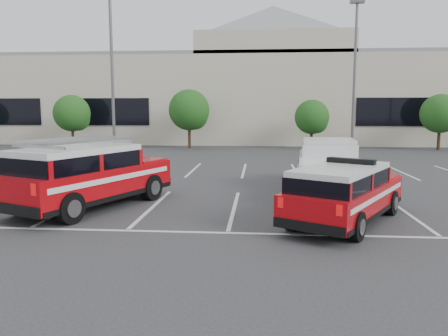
{
  "coord_description": "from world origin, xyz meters",
  "views": [
    {
      "loc": [
        0.8,
        -13.88,
        3.21
      ],
      "look_at": [
        -0.5,
        2.09,
        1.05
      ],
      "focal_mm": 35.0,
      "sensor_mm": 36.0,
      "label": 1
    }
  ],
  "objects_px": {
    "light_pole_mid": "(354,79)",
    "ladder_suv": "(88,180)",
    "tree_left": "(73,115)",
    "light_pole_left": "(112,76)",
    "fire_chief_suv": "(344,197)",
    "convention_building": "(254,95)",
    "tree_right": "(441,115)",
    "tree_mid_left": "(190,111)",
    "tree_mid_right": "(313,118)",
    "white_pickup": "(328,171)"
  },
  "relations": [
    {
      "from": "light_pole_mid",
      "to": "ladder_suv",
      "type": "xyz_separation_m",
      "value": [
        -11.77,
        -16.26,
        -4.27
      ]
    },
    {
      "from": "tree_left",
      "to": "ladder_suv",
      "type": "xyz_separation_m",
      "value": [
        10.14,
        -22.31,
        -1.85
      ]
    },
    {
      "from": "light_pole_left",
      "to": "fire_chief_suv",
      "type": "relative_size",
      "value": 1.9
    },
    {
      "from": "tree_left",
      "to": "light_pole_left",
      "type": "distance_m",
      "value": 12.43
    },
    {
      "from": "convention_building",
      "to": "ladder_suv",
      "type": "xyz_separation_m",
      "value": [
        -4.95,
        -32.13,
        -3.8
      ]
    },
    {
      "from": "ladder_suv",
      "to": "light_pole_left",
      "type": "bearing_deg",
      "value": 128.05
    },
    {
      "from": "tree_left",
      "to": "tree_right",
      "type": "xyz_separation_m",
      "value": [
        30.0,
        0.0,
        0.0
      ]
    },
    {
      "from": "light_pole_mid",
      "to": "fire_chief_suv",
      "type": "relative_size",
      "value": 1.9
    },
    {
      "from": "light_pole_mid",
      "to": "light_pole_left",
      "type": "bearing_deg",
      "value": -165.07
    },
    {
      "from": "fire_chief_suv",
      "to": "light_pole_mid",
      "type": "bearing_deg",
      "value": 107.93
    },
    {
      "from": "convention_building",
      "to": "fire_chief_suv",
      "type": "height_order",
      "value": "convention_building"
    },
    {
      "from": "light_pole_left",
      "to": "fire_chief_suv",
      "type": "bearing_deg",
      "value": -50.31
    },
    {
      "from": "tree_mid_left",
      "to": "light_pole_left",
      "type": "relative_size",
      "value": 0.47
    },
    {
      "from": "fire_chief_suv",
      "to": "tree_right",
      "type": "bearing_deg",
      "value": 93.37
    },
    {
      "from": "tree_mid_right",
      "to": "white_pickup",
      "type": "xyz_separation_m",
      "value": [
        -1.56,
        -18.58,
        -1.7
      ]
    },
    {
      "from": "convention_building",
      "to": "light_pole_mid",
      "type": "relative_size",
      "value": 5.86
    },
    {
      "from": "tree_mid_right",
      "to": "fire_chief_suv",
      "type": "xyz_separation_m",
      "value": [
        -1.87,
        -23.56,
        -1.76
      ]
    },
    {
      "from": "tree_mid_right",
      "to": "fire_chief_suv",
      "type": "bearing_deg",
      "value": -94.54
    },
    {
      "from": "tree_mid_right",
      "to": "tree_right",
      "type": "distance_m",
      "value": 10.0
    },
    {
      "from": "fire_chief_suv",
      "to": "ladder_suv",
      "type": "xyz_separation_m",
      "value": [
        -7.99,
        1.26,
        0.18
      ]
    },
    {
      "from": "ladder_suv",
      "to": "convention_building",
      "type": "bearing_deg",
      "value": 104.54
    },
    {
      "from": "light_pole_left",
      "to": "white_pickup",
      "type": "xyz_separation_m",
      "value": [
        11.54,
        -8.54,
        -4.38
      ]
    },
    {
      "from": "convention_building",
      "to": "tree_left",
      "type": "relative_size",
      "value": 13.58
    },
    {
      "from": "light_pole_mid",
      "to": "tree_mid_right",
      "type": "bearing_deg",
      "value": 107.52
    },
    {
      "from": "light_pole_mid",
      "to": "white_pickup",
      "type": "bearing_deg",
      "value": -105.44
    },
    {
      "from": "convention_building",
      "to": "tree_mid_left",
      "type": "height_order",
      "value": "convention_building"
    },
    {
      "from": "tree_mid_right",
      "to": "white_pickup",
      "type": "distance_m",
      "value": 18.73
    },
    {
      "from": "light_pole_left",
      "to": "tree_right",
      "type": "bearing_deg",
      "value": 23.51
    },
    {
      "from": "light_pole_left",
      "to": "ladder_suv",
      "type": "xyz_separation_m",
      "value": [
        3.23,
        -12.26,
        -4.27
      ]
    },
    {
      "from": "tree_left",
      "to": "white_pickup",
      "type": "xyz_separation_m",
      "value": [
        18.44,
        -18.58,
        -1.96
      ]
    },
    {
      "from": "convention_building",
      "to": "tree_mid_right",
      "type": "bearing_deg",
      "value": -63.43
    },
    {
      "from": "tree_left",
      "to": "light_pole_mid",
      "type": "bearing_deg",
      "value": -15.43
    },
    {
      "from": "convention_building",
      "to": "white_pickup",
      "type": "distance_m",
      "value": 28.87
    },
    {
      "from": "convention_building",
      "to": "tree_mid_right",
      "type": "xyz_separation_m",
      "value": [
        4.91,
        -9.82,
        -2.22
      ]
    },
    {
      "from": "tree_left",
      "to": "white_pickup",
      "type": "height_order",
      "value": "tree_left"
    },
    {
      "from": "tree_mid_right",
      "to": "light_pole_left",
      "type": "relative_size",
      "value": 0.39
    },
    {
      "from": "tree_mid_left",
      "to": "tree_mid_right",
      "type": "height_order",
      "value": "tree_mid_left"
    },
    {
      "from": "tree_mid_left",
      "to": "tree_right",
      "type": "distance_m",
      "value": 20.0
    },
    {
      "from": "fire_chief_suv",
      "to": "tree_mid_left",
      "type": "bearing_deg",
      "value": 139.14
    },
    {
      "from": "light_pole_mid",
      "to": "white_pickup",
      "type": "height_order",
      "value": "light_pole_mid"
    },
    {
      "from": "tree_mid_right",
      "to": "white_pickup",
      "type": "height_order",
      "value": "tree_mid_right"
    },
    {
      "from": "tree_left",
      "to": "tree_right",
      "type": "height_order",
      "value": "same"
    },
    {
      "from": "fire_chief_suv",
      "to": "convention_building",
      "type": "bearing_deg",
      "value": 125.31
    },
    {
      "from": "convention_building",
      "to": "ladder_suv",
      "type": "height_order",
      "value": "convention_building"
    },
    {
      "from": "tree_right",
      "to": "light_pole_left",
      "type": "relative_size",
      "value": 0.43
    },
    {
      "from": "tree_left",
      "to": "tree_right",
      "type": "distance_m",
      "value": 30.0
    },
    {
      "from": "tree_mid_left",
      "to": "ladder_suv",
      "type": "distance_m",
      "value": 22.41
    },
    {
      "from": "white_pickup",
      "to": "tree_left",
      "type": "bearing_deg",
      "value": 140.56
    },
    {
      "from": "fire_chief_suv",
      "to": "white_pickup",
      "type": "xyz_separation_m",
      "value": [
        0.32,
        4.98,
        0.07
      ]
    },
    {
      "from": "light_pole_left",
      "to": "tree_left",
      "type": "bearing_deg",
      "value": 124.52
    }
  ]
}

